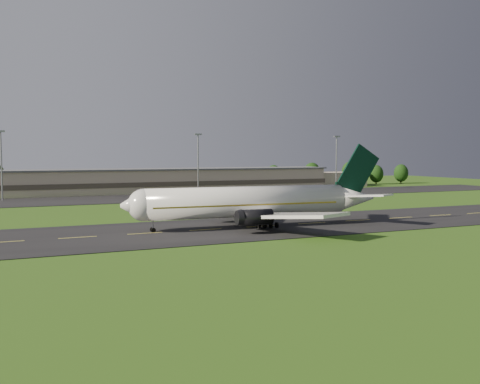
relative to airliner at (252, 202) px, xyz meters
name	(u,v)px	position (x,y,z in m)	size (l,w,h in m)	color
ground	(312,224)	(12.98, 0.06, -4.66)	(360.00, 360.00, 0.00)	#2D4D13
taxiway	(312,223)	(12.98, 0.06, -4.61)	(220.00, 30.00, 0.10)	black
apron	(192,197)	(12.98, 72.06, -4.61)	(260.00, 30.00, 0.10)	black
airliner	(252,202)	(0.00, 0.00, 0.00)	(51.30, 42.08, 15.57)	white
terminal	(187,180)	(19.38, 96.24, -0.67)	(145.00, 16.00, 8.40)	#C5B396
light_mast_west	(1,157)	(-42.02, 80.06, 8.08)	(2.40, 1.20, 20.35)	gray
light_mast_centre	(198,156)	(17.98, 80.06, 8.08)	(2.40, 1.20, 20.35)	gray
light_mast_east	(336,156)	(72.98, 80.06, 8.08)	(2.40, 1.20, 20.35)	gray
tree_line	(244,175)	(46.53, 105.99, 0.47)	(191.65, 9.49, 10.69)	black
service_vehicle_a	(144,197)	(-3.44, 68.55, -3.88)	(1.61, 3.99, 1.36)	yellow
service_vehicle_b	(188,194)	(12.77, 75.44, -3.92)	(1.35, 3.88, 1.28)	maroon
service_vehicle_c	(282,193)	(42.69, 67.04, -3.87)	(2.30, 4.98, 1.38)	silver
service_vehicle_d	(286,192)	(45.37, 68.73, -3.92)	(1.80, 4.44, 1.29)	yellow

